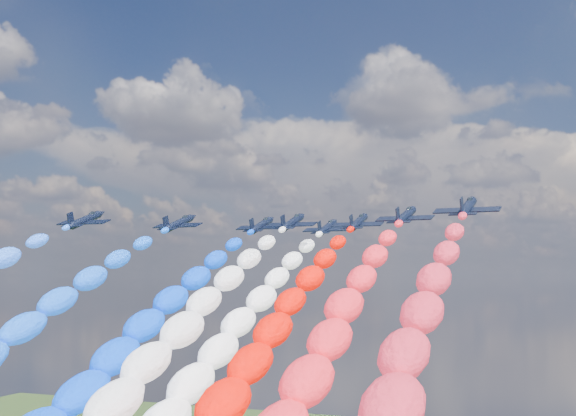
% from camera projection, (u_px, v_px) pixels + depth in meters
% --- Properties ---
extents(jet_0, '(9.85, 13.00, 6.32)m').
position_uv_depth(jet_0, '(85.00, 220.00, 128.36)').
color(jet_0, black).
extents(jet_1, '(9.63, 12.84, 6.32)m').
position_uv_depth(jet_1, '(179.00, 223.00, 136.46)').
color(jet_1, black).
extents(jet_2, '(9.26, 12.58, 6.32)m').
position_uv_depth(jet_2, '(261.00, 225.00, 141.73)').
color(jet_2, black).
extents(trail_2, '(6.77, 98.91, 52.56)m').
position_uv_depth(trail_2, '(97.00, 396.00, 92.23)').
color(trail_2, '#053BDD').
extents(jet_3, '(9.36, 12.66, 6.32)m').
position_uv_depth(jet_3, '(292.00, 222.00, 134.05)').
color(jet_3, black).
extents(trail_3, '(6.77, 98.91, 52.56)m').
position_uv_depth(trail_3, '(131.00, 407.00, 84.55)').
color(trail_3, white).
extents(jet_4, '(9.41, 12.69, 6.32)m').
position_uv_depth(jet_4, '(327.00, 227.00, 148.39)').
color(jet_4, black).
extents(trail_4, '(6.77, 98.91, 52.56)m').
position_uv_depth(trail_4, '(207.00, 388.00, 98.88)').
color(trail_4, white).
extents(jet_5, '(9.18, 12.52, 6.32)m').
position_uv_depth(jet_5, '(358.00, 222.00, 133.60)').
color(jet_5, black).
extents(trail_5, '(6.77, 98.91, 52.56)m').
position_uv_depth(trail_5, '(235.00, 408.00, 84.09)').
color(trail_5, '#FB0C02').
extents(jet_6, '(9.90, 13.03, 6.32)m').
position_uv_depth(jet_6, '(406.00, 216.00, 119.33)').
color(jet_6, black).
extents(jet_7, '(9.58, 12.81, 6.32)m').
position_uv_depth(jet_7, '(467.00, 207.00, 104.51)').
color(jet_7, black).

